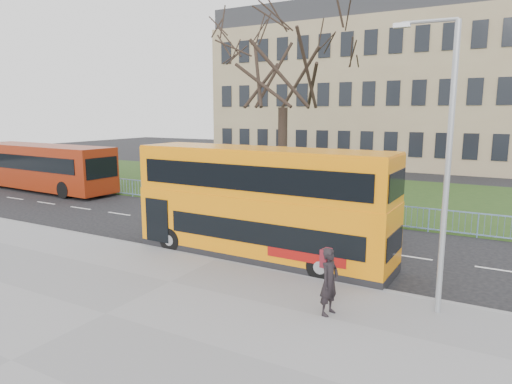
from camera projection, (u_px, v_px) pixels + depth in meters
The scene contains 11 objects.
ground at pixel (239, 251), 17.83m from camera, with size 120.00×120.00×0.00m, color black.
pavement at pixel (106, 316), 12.02m from camera, with size 80.00×10.50×0.12m, color slate.
kerb at pixel (217, 260), 16.49m from camera, with size 80.00×0.20×0.14m, color gray.
grass_verge at pixel (351, 193), 30.12m from camera, with size 80.00×15.40×0.08m, color #1D3814.
guard_railing at pixel (306, 207), 23.41m from camera, with size 40.00×0.12×1.10m, color #6B8DBF, non-canonical shape.
bare_tree at pixel (283, 89), 26.71m from camera, with size 9.23×9.23×13.18m, color black, non-canonical shape.
civic_building at pixel (368, 96), 49.10m from camera, with size 30.00×15.00×14.00m, color #897457.
yellow_bus at pixel (261, 201), 16.54m from camera, with size 9.67×2.49×4.04m.
red_bus at pixel (44, 166), 31.30m from camera, with size 11.98×3.22×3.13m.
pedestrian at pixel (329, 282), 11.83m from camera, with size 0.65×0.43×1.79m, color black.
street_lamp at pixel (444, 158), 11.45m from camera, with size 1.58×0.26×7.47m.
Camera 1 is at (8.96, -14.65, 5.36)m, focal length 32.00 mm.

